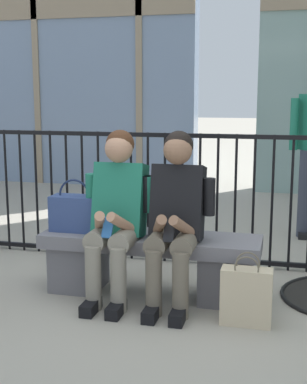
{
  "coord_description": "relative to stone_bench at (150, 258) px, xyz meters",
  "views": [
    {
      "loc": [
        0.95,
        -3.68,
        1.46
      ],
      "look_at": [
        0.0,
        0.1,
        0.75
      ],
      "focal_mm": 50.4,
      "sensor_mm": 36.0,
      "label": 1
    }
  ],
  "objects": [
    {
      "name": "plaza_railing",
      "position": [
        -0.0,
        0.8,
        0.3
      ],
      "size": [
        7.48,
        0.04,
        1.14
      ],
      "color": "black",
      "rests_on": "ground"
    },
    {
      "name": "stone_bench",
      "position": [
        0.0,
        0.0,
        0.0
      ],
      "size": [
        1.6,
        0.44,
        0.45
      ],
      "color": "slate",
      "rests_on": "ground"
    },
    {
      "name": "shopping_bag",
      "position": [
        0.73,
        -0.37,
        -0.08
      ],
      "size": [
        0.32,
        0.14,
        0.47
      ],
      "color": "beige",
      "rests_on": "ground"
    },
    {
      "name": "ground_plane",
      "position": [
        0.0,
        0.0,
        -0.27
      ],
      "size": [
        60.0,
        60.0,
        0.0
      ],
      "primitive_type": "plane",
      "color": "#A8A091"
    },
    {
      "name": "seated_person_companion",
      "position": [
        0.21,
        -0.13,
        0.38
      ],
      "size": [
        0.52,
        0.66,
        1.21
      ],
      "color": "#6B6051",
      "rests_on": "ground"
    },
    {
      "name": "handbag_on_bench",
      "position": [
        -0.58,
        -0.01,
        0.32
      ],
      "size": [
        0.35,
        0.18,
        0.39
      ],
      "color": "#33477F",
      "rests_on": "stone_bench"
    },
    {
      "name": "seated_person_with_phone",
      "position": [
        -0.21,
        -0.13,
        0.38
      ],
      "size": [
        0.52,
        0.66,
        1.21
      ],
      "color": "gray",
      "rests_on": "ground"
    }
  ]
}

